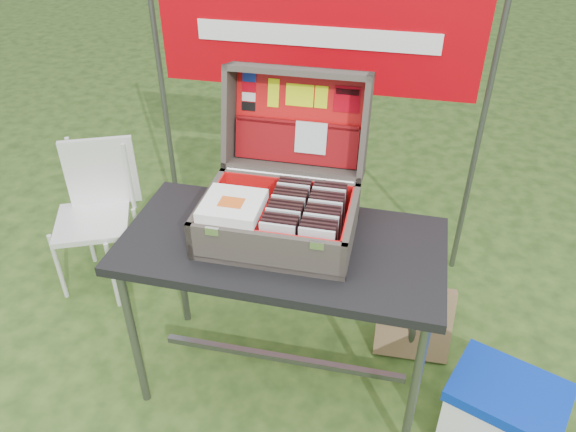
% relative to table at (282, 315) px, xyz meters
% --- Properties ---
extents(ground, '(80.00, 80.00, 0.00)m').
position_rel_table_xyz_m(ground, '(-0.06, -0.09, -0.40)').
color(ground, '#203913').
rests_on(ground, ground).
extents(table, '(1.28, 0.66, 0.79)m').
position_rel_table_xyz_m(table, '(0.00, 0.00, 0.00)').
color(table, black).
rests_on(table, ground).
extents(table_top, '(1.28, 0.66, 0.04)m').
position_rel_table_xyz_m(table_top, '(0.00, 0.00, 0.38)').
color(table_top, black).
rests_on(table_top, ground).
extents(table_leg_fl, '(0.04, 0.04, 0.75)m').
position_rel_table_xyz_m(table_leg_fl, '(-0.57, -0.26, -0.02)').
color(table_leg_fl, '#59595B').
rests_on(table_leg_fl, ground).
extents(table_leg_fr, '(0.04, 0.04, 0.75)m').
position_rel_table_xyz_m(table_leg_fr, '(0.57, -0.26, -0.02)').
color(table_leg_fr, '#59595B').
rests_on(table_leg_fr, ground).
extents(table_leg_bl, '(0.04, 0.04, 0.75)m').
position_rel_table_xyz_m(table_leg_bl, '(-0.57, 0.26, -0.02)').
color(table_leg_bl, '#59595B').
rests_on(table_leg_bl, ground).
extents(table_leg_br, '(0.04, 0.04, 0.75)m').
position_rel_table_xyz_m(table_leg_br, '(0.57, 0.26, -0.02)').
color(table_leg_br, '#59595B').
rests_on(table_leg_br, ground).
extents(table_brace, '(1.12, 0.03, 0.03)m').
position_rel_table_xyz_m(table_brace, '(0.00, 0.00, -0.28)').
color(table_brace, '#59595B').
rests_on(table_brace, ground).
extents(suitcase, '(0.59, 0.58, 0.55)m').
position_rel_table_xyz_m(suitcase, '(-0.02, 0.09, 0.67)').
color(suitcase, '#453F36').
rests_on(suitcase, table).
extents(suitcase_base_bottom, '(0.59, 0.42, 0.02)m').
position_rel_table_xyz_m(suitcase_base_bottom, '(-0.02, 0.03, 0.41)').
color(suitcase_base_bottom, '#453F36').
rests_on(suitcase_base_bottom, table_top).
extents(suitcase_base_wall_front, '(0.59, 0.02, 0.16)m').
position_rel_table_xyz_m(suitcase_base_wall_front, '(-0.02, -0.17, 0.48)').
color(suitcase_base_wall_front, '#453F36').
rests_on(suitcase_base_wall_front, table_top).
extents(suitcase_base_wall_back, '(0.59, 0.02, 0.16)m').
position_rel_table_xyz_m(suitcase_base_wall_back, '(-0.02, 0.23, 0.48)').
color(suitcase_base_wall_back, '#453F36').
rests_on(suitcase_base_wall_back, table_top).
extents(suitcase_base_wall_left, '(0.02, 0.42, 0.16)m').
position_rel_table_xyz_m(suitcase_base_wall_left, '(-0.31, 0.03, 0.48)').
color(suitcase_base_wall_left, '#453F36').
rests_on(suitcase_base_wall_left, table_top).
extents(suitcase_base_wall_right, '(0.02, 0.42, 0.16)m').
position_rel_table_xyz_m(suitcase_base_wall_right, '(0.26, 0.03, 0.48)').
color(suitcase_base_wall_right, '#453F36').
rests_on(suitcase_base_wall_right, table_top).
extents(suitcase_liner_floor, '(0.55, 0.38, 0.01)m').
position_rel_table_xyz_m(suitcase_liner_floor, '(-0.02, 0.03, 0.42)').
color(suitcase_liner_floor, red).
rests_on(suitcase_liner_floor, suitcase_base_bottom).
extents(suitcase_latch_left, '(0.05, 0.01, 0.03)m').
position_rel_table_xyz_m(suitcase_latch_left, '(-0.21, -0.18, 0.55)').
color(suitcase_latch_left, silver).
rests_on(suitcase_latch_left, suitcase_base_wall_front).
extents(suitcase_latch_right, '(0.05, 0.01, 0.03)m').
position_rel_table_xyz_m(suitcase_latch_right, '(0.17, -0.18, 0.55)').
color(suitcase_latch_right, silver).
rests_on(suitcase_latch_right, suitcase_base_wall_front).
extents(suitcase_hinge, '(0.53, 0.02, 0.02)m').
position_rel_table_xyz_m(suitcase_hinge, '(-0.02, 0.24, 0.56)').
color(suitcase_hinge, silver).
rests_on(suitcase_hinge, suitcase_base_wall_back).
extents(suitcase_lid_back, '(0.59, 0.12, 0.42)m').
position_rel_table_xyz_m(suitcase_lid_back, '(-0.02, 0.43, 0.73)').
color(suitcase_lid_back, '#453F36').
rests_on(suitcase_lid_back, suitcase_base_wall_back).
extents(suitcase_lid_rim_far, '(0.59, 0.16, 0.06)m').
position_rel_table_xyz_m(suitcase_lid_rim_far, '(-0.02, 0.41, 0.94)').
color(suitcase_lid_rim_far, '#453F36').
rests_on(suitcase_lid_rim_far, suitcase_lid_back).
extents(suitcase_lid_rim_near, '(0.59, 0.16, 0.06)m').
position_rel_table_xyz_m(suitcase_lid_rim_near, '(-0.02, 0.32, 0.55)').
color(suitcase_lid_rim_near, '#453F36').
rests_on(suitcase_lid_rim_near, suitcase_lid_back).
extents(suitcase_lid_rim_left, '(0.02, 0.25, 0.45)m').
position_rel_table_xyz_m(suitcase_lid_rim_left, '(-0.31, 0.37, 0.74)').
color(suitcase_lid_rim_left, '#453F36').
rests_on(suitcase_lid_rim_left, suitcase_lid_back).
extents(suitcase_lid_rim_right, '(0.02, 0.25, 0.45)m').
position_rel_table_xyz_m(suitcase_lid_rim_right, '(0.26, 0.37, 0.74)').
color(suitcase_lid_rim_right, '#453F36').
rests_on(suitcase_lid_rim_right, suitcase_lid_back).
extents(suitcase_lid_liner, '(0.54, 0.09, 0.36)m').
position_rel_table_xyz_m(suitcase_lid_liner, '(-0.02, 0.42, 0.73)').
color(suitcase_lid_liner, red).
rests_on(suitcase_lid_liner, suitcase_lid_back).
extents(suitcase_liner_wall_front, '(0.55, 0.01, 0.14)m').
position_rel_table_xyz_m(suitcase_liner_wall_front, '(-0.02, -0.16, 0.49)').
color(suitcase_liner_wall_front, red).
rests_on(suitcase_liner_wall_front, suitcase_base_bottom).
extents(suitcase_liner_wall_back, '(0.55, 0.01, 0.14)m').
position_rel_table_xyz_m(suitcase_liner_wall_back, '(-0.02, 0.21, 0.49)').
color(suitcase_liner_wall_back, red).
rests_on(suitcase_liner_wall_back, suitcase_base_bottom).
extents(suitcase_liner_wall_left, '(0.01, 0.38, 0.14)m').
position_rel_table_xyz_m(suitcase_liner_wall_left, '(-0.29, 0.03, 0.49)').
color(suitcase_liner_wall_left, red).
rests_on(suitcase_liner_wall_left, suitcase_base_bottom).
extents(suitcase_liner_wall_right, '(0.01, 0.38, 0.14)m').
position_rel_table_xyz_m(suitcase_liner_wall_right, '(0.25, 0.03, 0.49)').
color(suitcase_liner_wall_right, red).
rests_on(suitcase_liner_wall_right, suitcase_base_bottom).
extents(suitcase_lid_pocket, '(0.53, 0.07, 0.17)m').
position_rel_table_xyz_m(suitcase_lid_pocket, '(-0.02, 0.38, 0.64)').
color(suitcase_lid_pocket, maroon).
rests_on(suitcase_lid_pocket, suitcase_lid_liner).
extents(suitcase_pocket_edge, '(0.52, 0.02, 0.02)m').
position_rel_table_xyz_m(suitcase_pocket_edge, '(-0.02, 0.39, 0.72)').
color(suitcase_pocket_edge, maroon).
rests_on(suitcase_pocket_edge, suitcase_lid_pocket).
extents(suitcase_pocket_cd, '(0.13, 0.04, 0.13)m').
position_rel_table_xyz_m(suitcase_pocket_cd, '(0.04, 0.37, 0.67)').
color(suitcase_pocket_cd, silver).
rests_on(suitcase_pocket_cd, suitcase_lid_pocket).
extents(lid_sticker_cc_a, '(0.06, 0.01, 0.04)m').
position_rel_table_xyz_m(lid_sticker_cc_a, '(-0.24, 0.45, 0.88)').
color(lid_sticker_cc_a, '#1933B2').
rests_on(lid_sticker_cc_a, suitcase_lid_liner).
extents(lid_sticker_cc_b, '(0.06, 0.01, 0.04)m').
position_rel_table_xyz_m(lid_sticker_cc_b, '(-0.24, 0.44, 0.84)').
color(lid_sticker_cc_b, '#B4000F').
rests_on(lid_sticker_cc_b, suitcase_lid_liner).
extents(lid_sticker_cc_c, '(0.06, 0.01, 0.04)m').
position_rel_table_xyz_m(lid_sticker_cc_c, '(-0.24, 0.43, 0.80)').
color(lid_sticker_cc_c, white).
rests_on(lid_sticker_cc_c, suitcase_lid_liner).
extents(lid_sticker_cc_d, '(0.06, 0.01, 0.04)m').
position_rel_table_xyz_m(lid_sticker_cc_d, '(-0.24, 0.42, 0.76)').
color(lid_sticker_cc_d, black).
rests_on(lid_sticker_cc_d, suitcase_lid_liner).
extents(lid_card_neon_tall, '(0.05, 0.03, 0.11)m').
position_rel_table_xyz_m(lid_card_neon_tall, '(-0.13, 0.43, 0.83)').
color(lid_card_neon_tall, '#DBF50C').
rests_on(lid_card_neon_tall, suitcase_lid_liner).
extents(lid_card_neon_main, '(0.12, 0.02, 0.09)m').
position_rel_table_xyz_m(lid_card_neon_main, '(-0.02, 0.43, 0.83)').
color(lid_card_neon_main, '#DBF50C').
rests_on(lid_card_neon_main, suitcase_lid_liner).
extents(lid_card_neon_small, '(0.05, 0.02, 0.09)m').
position_rel_table_xyz_m(lid_card_neon_small, '(0.07, 0.43, 0.83)').
color(lid_card_neon_small, '#DBF50C').
rests_on(lid_card_neon_small, suitcase_lid_liner).
extents(lid_sticker_band, '(0.11, 0.03, 0.10)m').
position_rel_table_xyz_m(lid_sticker_band, '(0.17, 0.43, 0.83)').
color(lid_sticker_band, '#B4000F').
rests_on(lid_sticker_band, suitcase_lid_liner).
extents(lid_sticker_band_bar, '(0.10, 0.01, 0.02)m').
position_rel_table_xyz_m(lid_sticker_band_bar, '(0.17, 0.44, 0.86)').
color(lid_sticker_band_bar, black).
rests_on(lid_sticker_band_bar, suitcase_lid_liner).
extents(cd_left_0, '(0.13, 0.01, 0.15)m').
position_rel_table_xyz_m(cd_left_0, '(0.02, -0.14, 0.50)').
color(cd_left_0, silver).
rests_on(cd_left_0, suitcase_liner_floor).
extents(cd_left_1, '(0.13, 0.01, 0.15)m').
position_rel_table_xyz_m(cd_left_1, '(0.02, -0.11, 0.50)').
color(cd_left_1, black).
rests_on(cd_left_1, suitcase_liner_floor).
extents(cd_left_2, '(0.13, 0.01, 0.15)m').
position_rel_table_xyz_m(cd_left_2, '(0.02, -0.09, 0.50)').
color(cd_left_2, black).
rests_on(cd_left_2, suitcase_liner_floor).
extents(cd_left_3, '(0.13, 0.01, 0.15)m').
position_rel_table_xyz_m(cd_left_3, '(0.02, -0.07, 0.50)').
color(cd_left_3, black).
rests_on(cd_left_3, suitcase_liner_floor).
extents(cd_left_4, '(0.13, 0.01, 0.15)m').
position_rel_table_xyz_m(cd_left_4, '(0.02, -0.04, 0.50)').
color(cd_left_4, silver).
rests_on(cd_left_4, suitcase_liner_floor).
extents(cd_left_5, '(0.13, 0.01, 0.15)m').
position_rel_table_xyz_m(cd_left_5, '(0.02, -0.02, 0.50)').
color(cd_left_5, black).
rests_on(cd_left_5, suitcase_liner_floor).
extents(cd_left_6, '(0.13, 0.01, 0.15)m').
position_rel_table_xyz_m(cd_left_6, '(0.02, 0.00, 0.50)').
color(cd_left_6, black).
rests_on(cd_left_6, suitcase_liner_floor).
extents(cd_left_7, '(0.13, 0.01, 0.15)m').
position_rel_table_xyz_m(cd_left_7, '(0.02, 0.03, 0.50)').
color(cd_left_7, black).
rests_on(cd_left_7, suitcase_liner_floor).
extents(cd_left_8, '(0.13, 0.01, 0.15)m').
position_rel_table_xyz_m(cd_left_8, '(0.02, 0.05, 0.50)').
color(cd_left_8, silver).
rests_on(cd_left_8, suitcase_liner_floor).
extents(cd_left_9, '(0.13, 0.01, 0.15)m').
position_rel_table_xyz_m(cd_left_9, '(0.02, 0.07, 0.50)').
color(cd_left_9, black).
rests_on(cd_left_9, suitcase_liner_floor).
extents(cd_left_10, '(0.13, 0.01, 0.15)m').
position_rel_table_xyz_m(cd_left_10, '(0.02, 0.10, 0.50)').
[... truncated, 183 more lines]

